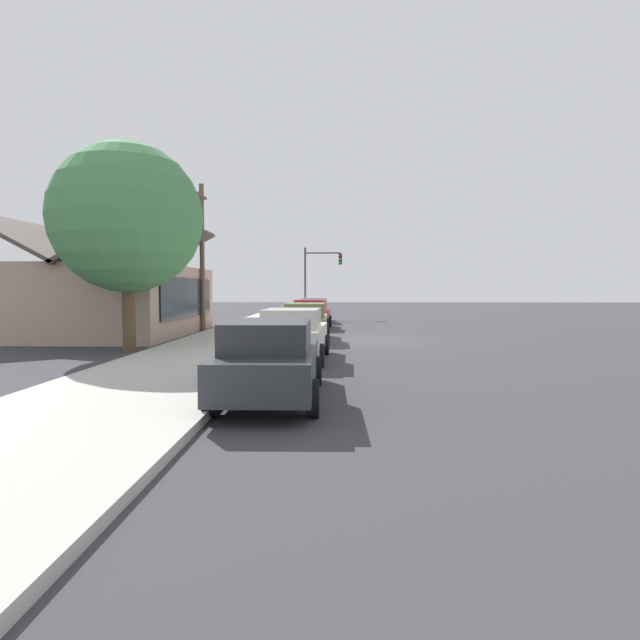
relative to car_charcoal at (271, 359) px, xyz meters
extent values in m
plane|color=#38383D|center=(12.12, -2.66, -0.82)|extent=(120.00, 120.00, 0.00)
cube|color=#B2AFA8|center=(12.12, 2.94, -0.74)|extent=(60.00, 4.20, 0.16)
cube|color=#2D3035|center=(0.12, 0.00, -0.14)|extent=(4.88, 1.81, 0.70)
cube|color=#27292D|center=(-0.37, 0.00, 0.49)|extent=(2.35, 1.57, 0.56)
cylinder|color=black|center=(1.61, 0.90, -0.49)|extent=(0.66, 0.23, 0.66)
cylinder|color=black|center=(1.63, -0.86, -0.49)|extent=(0.66, 0.23, 0.66)
cylinder|color=black|center=(-1.40, 0.86, -0.49)|extent=(0.66, 0.23, 0.66)
cylinder|color=black|center=(-1.38, -0.89, -0.49)|extent=(0.66, 0.23, 0.66)
cube|color=silver|center=(5.81, -0.02, -0.14)|extent=(4.60, 1.96, 0.70)
cube|color=beige|center=(5.36, 0.00, 0.49)|extent=(2.23, 1.66, 0.56)
cylinder|color=black|center=(7.25, 0.83, -0.49)|extent=(0.67, 0.24, 0.66)
cylinder|color=black|center=(7.18, -0.96, -0.49)|extent=(0.67, 0.24, 0.66)
cylinder|color=black|center=(4.44, 0.93, -0.49)|extent=(0.67, 0.24, 0.66)
cylinder|color=black|center=(4.37, -0.86, -0.49)|extent=(0.67, 0.24, 0.66)
cube|color=olive|center=(11.92, -0.04, -0.14)|extent=(4.79, 1.85, 0.70)
cube|color=#61683C|center=(11.45, -0.05, 0.49)|extent=(2.31, 1.60, 0.56)
cylinder|color=black|center=(13.39, 0.87, -0.49)|extent=(0.66, 0.23, 0.66)
cylinder|color=black|center=(13.41, -0.91, -0.49)|extent=(0.66, 0.23, 0.66)
cylinder|color=black|center=(10.44, 0.83, -0.49)|extent=(0.66, 0.23, 0.66)
cylinder|color=black|center=(10.46, -0.95, -0.49)|extent=(0.66, 0.23, 0.66)
cube|color=red|center=(18.48, 0.01, -0.14)|extent=(4.38, 2.00, 0.70)
cube|color=#A9272B|center=(18.05, 0.02, 0.49)|extent=(2.13, 1.69, 0.56)
cylinder|color=black|center=(19.85, 0.87, -0.49)|extent=(0.67, 0.25, 0.66)
cylinder|color=black|center=(19.78, -0.96, -0.49)|extent=(0.67, 0.25, 0.66)
cylinder|color=black|center=(17.18, 0.97, -0.49)|extent=(0.67, 0.25, 0.66)
cylinder|color=black|center=(17.11, -0.86, -0.49)|extent=(0.67, 0.25, 0.66)
cube|color=#8CB7E0|center=(24.21, 0.11, -0.14)|extent=(4.87, 2.05, 0.70)
cube|color=#779CBE|center=(23.73, 0.08, 0.49)|extent=(2.38, 1.70, 0.56)
cylinder|color=black|center=(25.64, 1.08, -0.49)|extent=(0.67, 0.26, 0.66)
cylinder|color=black|center=(25.73, -0.70, -0.49)|extent=(0.67, 0.26, 0.66)
cylinder|color=black|center=(22.68, 0.92, -0.49)|extent=(0.67, 0.26, 0.66)
cylinder|color=black|center=(22.77, -0.86, -0.49)|extent=(0.67, 0.26, 0.66)
cube|color=tan|center=(14.41, 9.34, 0.79)|extent=(10.16, 7.31, 3.22)
cube|color=black|center=(14.41, 5.64, 0.96)|extent=(8.13, 0.08, 1.80)
cube|color=#514742|center=(14.41, 7.51, 3.38)|extent=(10.76, 3.95, 2.20)
cube|color=#514742|center=(14.41, 11.16, 3.38)|extent=(10.76, 3.95, 2.20)
cylinder|color=brown|center=(7.82, 5.90, 0.79)|extent=(0.44, 0.44, 3.21)
sphere|color=#47844C|center=(7.82, 5.90, 3.81)|extent=(5.14, 5.14, 5.14)
cylinder|color=#383833|center=(28.82, 0.94, 1.78)|extent=(0.14, 0.14, 5.20)
cylinder|color=#383833|center=(28.82, -0.36, 3.98)|extent=(0.10, 2.60, 0.10)
cube|color=black|center=(28.82, -1.66, 3.53)|extent=(0.28, 0.24, 0.80)
sphere|color=red|center=(28.67, -1.66, 3.79)|extent=(0.16, 0.16, 0.16)
sphere|color=yellow|center=(28.67, -1.66, 3.53)|extent=(0.16, 0.16, 0.16)
sphere|color=green|center=(28.67, -1.66, 3.27)|extent=(0.16, 0.16, 0.16)
cylinder|color=brown|center=(16.69, 5.54, 2.93)|extent=(0.24, 0.24, 7.50)
cube|color=brown|center=(16.69, 5.54, 6.08)|extent=(1.80, 0.12, 0.12)
cylinder|color=red|center=(12.76, 1.54, -0.38)|extent=(0.22, 0.22, 0.55)
sphere|color=red|center=(12.76, 1.54, -0.04)|extent=(0.18, 0.18, 0.18)
camera|label=1|loc=(-10.33, -1.27, 1.40)|focal=29.69mm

